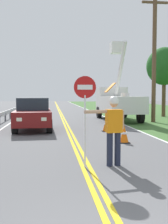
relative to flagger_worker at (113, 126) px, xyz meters
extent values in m
cube|color=yellow|center=(-0.81, 15.64, -1.04)|extent=(0.11, 110.00, 0.01)
cube|color=yellow|center=(-0.63, 15.64, -1.04)|extent=(0.11, 110.00, 0.01)
cube|color=silver|center=(2.88, 15.64, -1.04)|extent=(0.12, 110.00, 0.01)
cube|color=silver|center=(-4.32, 15.64, -1.04)|extent=(0.12, 110.00, 0.01)
cylinder|color=#1E2338|center=(0.12, 0.02, -0.61)|extent=(0.16, 0.16, 0.88)
cylinder|color=#1E2338|center=(-0.10, -0.01, -0.61)|extent=(0.16, 0.16, 0.88)
cube|color=orange|center=(0.01, 0.00, 0.13)|extent=(0.43, 0.30, 0.60)
cylinder|color=tan|center=(-0.48, -0.07, 0.38)|extent=(0.61, 0.18, 0.09)
cylinder|color=tan|center=(0.25, 0.04, 0.16)|extent=(0.09, 0.09, 0.48)
sphere|color=tan|center=(0.01, 0.00, 0.60)|extent=(0.22, 0.22, 0.22)
sphere|color=white|center=(0.01, 0.00, 0.65)|extent=(0.25, 0.25, 0.25)
cylinder|color=silver|center=(-0.76, -0.11, -0.12)|extent=(0.04, 0.04, 1.85)
cylinder|color=#B71414|center=(-0.76, -0.11, 1.00)|extent=(0.56, 0.03, 0.56)
cube|color=white|center=(-0.76, -0.13, 1.00)|extent=(0.38, 0.01, 0.12)
cube|color=silver|center=(3.18, 11.48, 0.16)|extent=(2.34, 4.62, 1.10)
cube|color=silver|center=(3.22, 14.93, 0.41)|extent=(2.22, 2.12, 2.00)
cube|color=#1E2833|center=(3.22, 15.96, 0.71)|extent=(1.98, 0.08, 0.90)
cylinder|color=silver|center=(3.18, 10.56, 0.83)|extent=(0.56, 0.56, 0.24)
cylinder|color=silver|center=(3.19, 11.84, 2.63)|extent=(0.27, 2.75, 3.48)
cube|color=white|center=(3.20, 13.12, 4.29)|extent=(0.91, 0.91, 0.80)
cube|color=orange|center=(1.99, 9.69, 1.26)|extent=(0.60, 0.81, 0.59)
cylinder|color=black|center=(2.18, 14.74, -0.59)|extent=(0.33, 0.92, 0.92)
cylinder|color=black|center=(4.24, 14.72, -0.59)|extent=(0.33, 0.92, 0.92)
cylinder|color=black|center=(2.14, 10.45, -0.59)|extent=(0.33, 0.92, 0.92)
cylinder|color=black|center=(4.20, 10.43, -0.59)|extent=(0.33, 0.92, 0.92)
cube|color=maroon|center=(-2.58, 7.67, -0.35)|extent=(1.99, 4.16, 0.72)
cube|color=#1E2833|center=(-2.59, 7.91, 0.33)|extent=(1.68, 1.78, 0.64)
cube|color=#EAEACC|center=(-1.96, 5.66, -0.30)|extent=(0.24, 0.07, 0.16)
cube|color=#EAEACC|center=(-3.06, 5.62, -0.30)|extent=(0.24, 0.07, 0.16)
cylinder|color=black|center=(-1.72, 6.42, -0.71)|extent=(0.30, 0.69, 0.68)
cylinder|color=black|center=(-3.36, 6.36, -0.71)|extent=(0.30, 0.69, 0.68)
cylinder|color=black|center=(-1.81, 8.97, -0.71)|extent=(0.30, 0.69, 0.68)
cylinder|color=black|center=(-3.45, 8.91, -0.71)|extent=(0.30, 0.69, 0.68)
cylinder|color=brown|center=(5.29, 11.00, 3.26)|extent=(0.28, 0.28, 8.62)
cube|color=brown|center=(5.29, 11.00, 6.97)|extent=(1.80, 0.14, 0.14)
cone|color=orange|center=(1.19, 3.33, -0.70)|extent=(0.36, 0.36, 0.70)
cylinder|color=white|center=(1.19, 3.33, -0.66)|extent=(0.25, 0.25, 0.08)
cube|color=black|center=(1.19, 3.33, -1.03)|extent=(0.40, 0.40, 0.03)
cone|color=orange|center=(1.15, 6.66, -0.70)|extent=(0.36, 0.36, 0.70)
cylinder|color=white|center=(1.15, 6.66, -0.66)|extent=(0.25, 0.25, 0.08)
cube|color=black|center=(1.15, 6.66, -1.03)|extent=(0.40, 0.40, 0.03)
cube|color=#9EA0A3|center=(-4.92, 12.00, -0.50)|extent=(0.06, 32.00, 0.32)
cube|color=#4C4C51|center=(-4.92, 13.14, -0.77)|extent=(0.10, 0.10, 0.55)
cube|color=#4C4C51|center=(-4.92, 15.43, -0.77)|extent=(0.10, 0.10, 0.55)
cube|color=#4C4C51|center=(-4.92, 17.72, -0.77)|extent=(0.10, 0.10, 0.55)
cube|color=#4C4C51|center=(-4.92, 20.00, -0.77)|extent=(0.10, 0.10, 0.55)
cube|color=#4C4C51|center=(-4.92, 22.29, -0.77)|extent=(0.10, 0.10, 0.55)
cube|color=#4C4C51|center=(-4.92, 24.57, -0.77)|extent=(0.10, 0.10, 0.55)
cube|color=#4C4C51|center=(-4.92, 26.86, -0.77)|extent=(0.10, 0.10, 0.55)
cylinder|color=brown|center=(7.94, 15.54, 0.45)|extent=(0.32, 0.32, 3.00)
ellipsoid|color=#1E561E|center=(7.94, 15.54, 3.25)|extent=(3.00, 3.00, 3.20)
camera|label=1|loc=(-1.59, -6.93, 0.81)|focal=43.84mm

